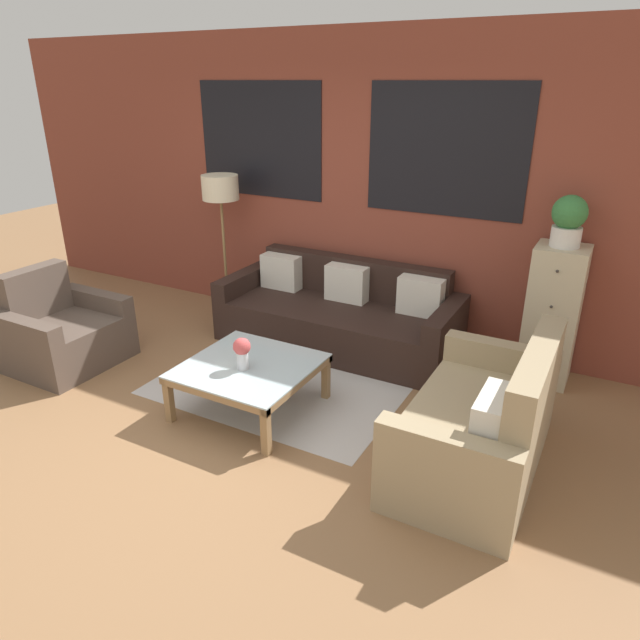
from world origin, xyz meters
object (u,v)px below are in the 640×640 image
Objects in this scene: settee_vintage at (482,428)px; flower_vase at (242,351)px; armchair_corner at (63,334)px; drawer_cabinet at (552,315)px; floor_lamp at (221,196)px; couch_dark at (339,317)px; coffee_table at (249,371)px; potted_plant at (569,220)px.

flower_vase is (-1.73, -0.18, 0.22)m from settee_vintage.
drawer_cabinet reaches higher than armchair_corner.
flower_vase is (1.33, -1.54, -0.76)m from floor_lamp.
armchair_corner is at bearing -110.22° from floor_lamp.
armchair_corner is 3.62× the size of flower_vase.
armchair_corner reaches higher than couch_dark.
coffee_table is at bearing -47.93° from floor_lamp.
potted_plant is (1.90, 1.60, 1.04)m from coffee_table.
coffee_table is (1.92, 0.13, 0.05)m from armchair_corner.
coffee_table is 2.33× the size of potted_plant.
settee_vintage reaches higher than couch_dark.
couch_dark is 2.14m from potted_plant.
couch_dark is at bearing 87.40° from coffee_table.
coffee_table is 3.76× the size of flower_vase.
potted_plant is at bearing 41.34° from flower_vase.
floor_lamp reaches higher than drawer_cabinet.
potted_plant is (3.81, 1.73, 1.09)m from armchair_corner.
drawer_cabinet is 4.68× the size of flower_vase.
floor_lamp is 3.30m from drawer_cabinet.
drawer_cabinet reaches higher than flower_vase.
drawer_cabinet is at bearing 40.05° from coffee_table.
couch_dark is 9.08× the size of flower_vase.
armchair_corner is at bearing -176.24° from settee_vintage.
couch_dark is 1.72m from floor_lamp.
flower_vase is (1.92, 0.06, 0.25)m from armchair_corner.
drawer_cabinet reaches higher than coffee_table.
settee_vintage reaches higher than armchair_corner.
settee_vintage is 1.24× the size of drawer_cabinet.
flower_vase reaches higher than coffee_table.
floor_lamp reaches higher than armchair_corner.
settee_vintage is at bearing -96.62° from drawer_cabinet.
couch_dark is 1.56× the size of settee_vintage.
floor_lamp is at bearing 132.07° from coffee_table.
coffee_table is at bearing -139.95° from drawer_cabinet.
armchair_corner is 1.98m from floor_lamp.
potted_plant reaches higher than couch_dark.
flower_vase is (-1.90, -1.67, -0.84)m from potted_plant.
floor_lamp reaches higher than couch_dark.
settee_vintage is 1.52m from drawer_cabinet.
drawer_cabinet is (3.22, 0.13, -0.71)m from floor_lamp.
couch_dark is 5.63× the size of potted_plant.
couch_dark is 2.42× the size of coffee_table.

